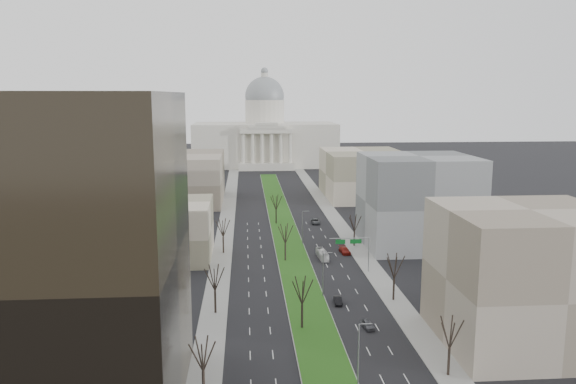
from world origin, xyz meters
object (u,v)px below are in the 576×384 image
car_grey_near (368,324)px  car_black (338,300)px  car_grey_far (315,221)px  box_van (322,254)px  car_red (345,250)px

car_grey_near → car_black: car_grey_near is taller
car_grey_far → box_van: size_ratio=0.68×
car_grey_far → box_van: box_van is taller
car_black → box_van: bearing=91.4°
car_grey_near → car_red: 46.46m
car_black → car_grey_far: bearing=90.0°
car_grey_near → car_black: 12.20m
box_van → car_grey_near: bearing=-90.7°
car_red → car_grey_far: (-3.24, 33.72, -0.02)m
car_black → box_van: size_ratio=0.51×
car_red → car_grey_far: 33.88m
car_grey_far → car_black: bearing=-90.9°
car_grey_near → car_black: (-3.25, 11.76, -0.01)m
car_black → box_van: (1.11, 30.09, 0.44)m
car_black → car_grey_near: bearing=-71.1°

